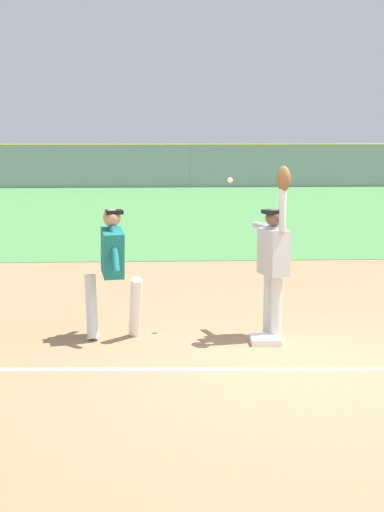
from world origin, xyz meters
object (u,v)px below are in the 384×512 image
fielder (274,255)px  parked_car_tan (194,170)px  parked_car_white (90,170)px  baseball (230,180)px  parked_car_silver (303,169)px  runner (113,264)px  first_base (265,340)px

fielder → parked_car_tan: fielder is taller
parked_car_tan → parked_car_white: bearing=-168.4°
parked_car_white → parked_car_tan: bearing=4.1°
baseball → fielder: bearing=-36.3°
parked_car_tan → fielder: bearing=-84.1°
baseball → parked_car_silver: size_ratio=0.02×
parked_car_silver → parked_car_tan: bearing=-178.7°
parked_car_tan → parked_car_silver: (5.64, 0.15, 0.00)m
runner → parked_car_silver: runner is taller
first_base → parked_car_silver: parked_car_silver is taller
parked_car_tan → baseball: bearing=-85.2°
first_base → fielder: size_ratio=0.17×
fielder → parked_car_tan: 28.55m
parked_car_white → parked_car_tan: 5.28m
parked_car_white → parked_car_silver: (10.91, 0.59, 0.00)m
first_base → fielder: fielder is taller
fielder → parked_car_silver: bearing=-121.5°
parked_car_tan → parked_car_silver: 5.64m
first_base → runner: size_ratio=0.22×
parked_car_silver → parked_car_white: bearing=-177.1°
first_base → runner: bearing=171.0°
parked_car_silver → fielder: bearing=-102.2°
baseball → parked_car_white: baseball is taller
runner → baseball: size_ratio=23.24×
fielder → parked_car_white: bearing=-99.8°
first_base → parked_car_tan: bearing=88.8°
runner → parked_car_silver: bearing=64.2°
runner → parked_car_tan: size_ratio=0.37×
fielder → baseball: bearing=-55.8°
first_base → baseball: bearing=123.4°
fielder → runner: fielder is taller
first_base → parked_car_tan: size_ratio=0.08×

